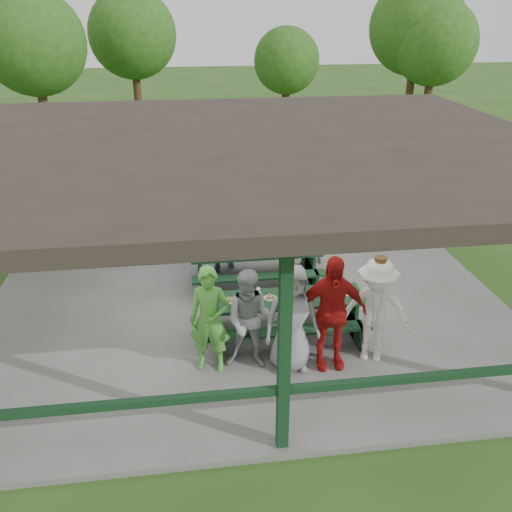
{
  "coord_description": "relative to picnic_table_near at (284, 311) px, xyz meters",
  "views": [
    {
      "loc": [
        -1.09,
        -9.19,
        5.44
      ],
      "look_at": [
        0.13,
        -0.3,
        1.24
      ],
      "focal_mm": 38.0,
      "sensor_mm": 36.0,
      "label": 1
    }
  ],
  "objects": [
    {
      "name": "contestant_green",
      "position": [
        -1.33,
        -0.78,
        0.41
      ],
      "size": [
        0.73,
        0.56,
        1.78
      ],
      "primitive_type": "imported",
      "rotation": [
        0.0,
        0.0,
        -0.23
      ],
      "color": "green",
      "rests_on": "concrete_slab"
    },
    {
      "name": "farm_trailer",
      "position": [
        -4.34,
        8.42,
        0.17
      ],
      "size": [
        4.32,
        1.94,
        1.51
      ],
      "rotation": [
        0.0,
        0.0,
        0.01
      ],
      "color": "navy",
      "rests_on": "ground"
    },
    {
      "name": "spectator_blue",
      "position": [
        -1.82,
        3.41,
        0.45
      ],
      "size": [
        0.67,
        0.44,
        1.85
      ],
      "primitive_type": "imported",
      "rotation": [
        0.0,
        0.0,
        3.14
      ],
      "color": "#3A6897",
      "rests_on": "concrete_slab"
    },
    {
      "name": "concrete_slab",
      "position": [
        -0.51,
        1.2,
        -0.53
      ],
      "size": [
        10.0,
        8.0,
        0.1
      ],
      "primitive_type": "cube",
      "color": "#61615C",
      "rests_on": "ground"
    },
    {
      "name": "tree_far_right",
      "position": [
        9.03,
        16.83,
        3.88
      ],
      "size": [
        4.22,
        4.22,
        6.59
      ],
      "color": "#332414",
      "rests_on": "ground"
    },
    {
      "name": "spectator_lblue",
      "position": [
        -0.86,
        2.8,
        0.3
      ],
      "size": [
        1.5,
        1.01,
        1.55
      ],
      "primitive_type": "imported",
      "rotation": [
        0.0,
        0.0,
        3.57
      ],
      "color": "#7E95C3",
      "rests_on": "concrete_slab"
    },
    {
      "name": "tree_mid",
      "position": [
        3.23,
        17.16,
        2.51
      ],
      "size": [
        2.93,
        2.93,
        4.57
      ],
      "color": "#332414",
      "rests_on": "ground"
    },
    {
      "name": "pickup_truck",
      "position": [
        -0.08,
        9.32,
        0.18
      ],
      "size": [
        5.67,
        2.99,
        1.52
      ],
      "primitive_type": "imported",
      "rotation": [
        0.0,
        0.0,
        1.48
      ],
      "color": "silver",
      "rests_on": "ground"
    },
    {
      "name": "contestant_grey_mid",
      "position": [
        -0.07,
        -0.93,
        0.42
      ],
      "size": [
        0.92,
        0.63,
        1.8
      ],
      "primitive_type": "imported",
      "rotation": [
        0.0,
        0.0,
        0.06
      ],
      "color": "gray",
      "rests_on": "concrete_slab"
    },
    {
      "name": "contestant_white_fedora",
      "position": [
        1.3,
        -0.87,
        0.42
      ],
      "size": [
        1.31,
        1.01,
        1.84
      ],
      "rotation": [
        0.0,
        0.0,
        -0.34
      ],
      "color": "silver",
      "rests_on": "concrete_slab"
    },
    {
      "name": "table_setting",
      "position": [
        0.04,
        0.03,
        0.3
      ],
      "size": [
        2.25,
        0.45,
        0.1
      ],
      "color": "white",
      "rests_on": "picnic_table_near"
    },
    {
      "name": "tree_far_left",
      "position": [
        -6.84,
        14.4,
        3.51
      ],
      "size": [
        3.87,
        3.87,
        6.05
      ],
      "color": "#332414",
      "rests_on": "ground"
    },
    {
      "name": "contestant_red",
      "position": [
        0.54,
        -0.95,
        0.49
      ],
      "size": [
        1.15,
        0.52,
        1.93
      ],
      "primitive_type": "imported",
      "rotation": [
        0.0,
        0.0,
        -0.04
      ],
      "color": "#AA1513",
      "rests_on": "concrete_slab"
    },
    {
      "name": "tree_right",
      "position": [
        9.48,
        15.85,
        3.29
      ],
      "size": [
        3.66,
        3.66,
        5.72
      ],
      "color": "#332414",
      "rests_on": "ground"
    },
    {
      "name": "tree_left",
      "position": [
        -3.54,
        18.79,
        3.58
      ],
      "size": [
        3.93,
        3.93,
        6.14
      ],
      "color": "#332414",
      "rests_on": "ground"
    },
    {
      "name": "picnic_table_far",
      "position": [
        -0.23,
        2.0,
        -0.0
      ],
      "size": [
        2.67,
        1.39,
        0.75
      ],
      "color": "black",
      "rests_on": "concrete_slab"
    },
    {
      "name": "contestant_grey_left",
      "position": [
        -0.7,
        -0.81,
        0.37
      ],
      "size": [
        0.94,
        0.8,
        1.69
      ],
      "primitive_type": "imported",
      "rotation": [
        0.0,
        0.0,
        -0.21
      ],
      "color": "#969698",
      "rests_on": "concrete_slab"
    },
    {
      "name": "ground",
      "position": [
        -0.51,
        1.2,
        -0.58
      ],
      "size": [
        90.0,
        90.0,
        0.0
      ],
      "primitive_type": "plane",
      "color": "#264C18",
      "rests_on": "ground"
    },
    {
      "name": "pavilion_structure",
      "position": [
        -0.51,
        1.2,
        2.59
      ],
      "size": [
        10.6,
        8.6,
        3.24
      ],
      "color": "black",
      "rests_on": "concrete_slab"
    },
    {
      "name": "picnic_table_near",
      "position": [
        0.0,
        0.0,
        0.0
      ],
      "size": [
        2.75,
        1.39,
        0.75
      ],
      "color": "black",
      "rests_on": "concrete_slab"
    },
    {
      "name": "spectator_grey",
      "position": [
        1.08,
        2.81,
        0.23
      ],
      "size": [
        0.82,
        0.72,
        1.42
      ],
      "primitive_type": "imported",
      "rotation": [
        0.0,
        0.0,
        3.45
      ],
      "color": "#98989A",
      "rests_on": "concrete_slab"
    }
  ]
}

